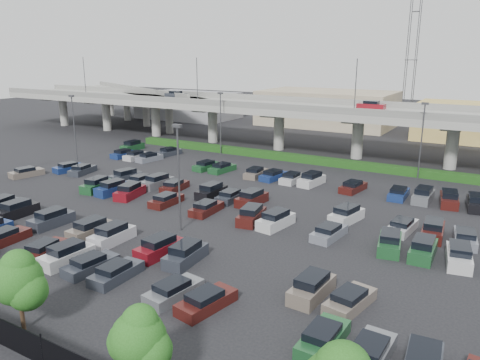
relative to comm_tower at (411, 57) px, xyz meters
The scene contains 9 objects.
ground 75.73m from the comm_tower, 93.09° to the right, with size 280.00×280.00×0.00m, color black.
overpass 43.05m from the comm_tower, 95.68° to the right, with size 150.00×13.00×15.80m.
on_ramp 64.67m from the comm_tower, 151.11° to the right, with size 50.93×30.13×8.80m.
hedge 51.42m from the comm_tower, 94.67° to the right, with size 66.00×1.60×1.10m, color #173B11.
tree_row 101.30m from the comm_tower, 91.88° to the right, with size 65.07×3.66×5.94m.
parked_cars 78.92m from the comm_tower, 93.26° to the right, with size 63.08×41.62×1.67m.
light_poles 73.06m from the comm_tower, 96.44° to the right, with size 66.90×48.38×10.30m.
distant_buildings 18.96m from the comm_tower, 55.50° to the right, with size 138.00×24.00×9.00m.
comm_tower is the anchor object (origin of this frame).
Camera 1 is at (26.45, -41.51, 16.57)m, focal length 35.00 mm.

